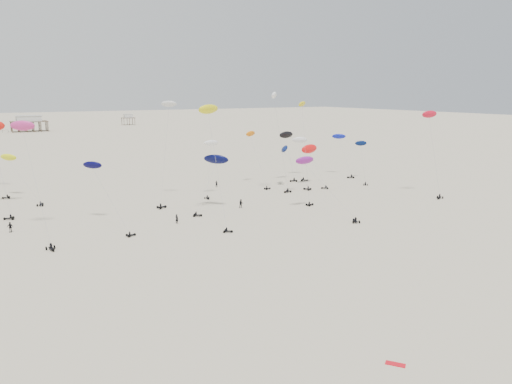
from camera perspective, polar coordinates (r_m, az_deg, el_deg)
ground_plane at (r=193.83m, az=-16.83°, el=3.69°), size 900.00×900.00×0.00m
pavilion_main at (r=339.55m, az=-24.49°, el=7.02°), size 21.00×13.00×9.80m
pavilion_small at (r=382.16m, az=-14.39°, el=7.96°), size 9.00×7.00×8.00m
rig_0 at (r=92.17m, az=-24.31°, el=3.17°), size 4.44×17.10×22.46m
rig_1 at (r=142.13m, az=12.06°, el=3.97°), size 8.94×11.64×14.20m
rig_2 at (r=124.74m, az=19.52°, el=5.64°), size 4.67×7.82×20.32m
rig_3 at (r=118.08m, az=-5.29°, el=3.90°), size 5.44×5.78×13.43m
rig_4 at (r=98.32m, az=-5.20°, el=7.73°), size 7.05×17.33×24.72m
rig_5 at (r=102.93m, az=7.04°, el=1.91°), size 4.90×16.98×17.18m
rig_6 at (r=146.25m, az=5.12°, el=4.87°), size 8.55×12.49×13.94m
rig_7 at (r=97.15m, az=-17.31°, el=1.29°), size 5.57×16.95×17.48m
rig_8 at (r=129.38m, az=3.80°, el=4.05°), size 5.48×11.29×11.84m
rig_9 at (r=149.40m, az=9.87°, el=4.89°), size 4.52×10.33×12.89m
rig_10 at (r=138.50m, az=3.68°, el=5.21°), size 4.59×4.62×13.88m
rig_11 at (r=112.28m, az=-10.27°, el=5.19°), size 8.90×11.65×23.24m
rig_14 at (r=105.07m, az=-4.82°, el=3.08°), size 10.69×8.90×12.88m
rig_16 at (r=127.73m, az=-25.66°, el=2.37°), size 7.87×18.26×17.42m
rig_17 at (r=133.35m, az=6.29°, el=4.48°), size 5.97×10.25×11.82m
rig_18 at (r=113.49m, az=5.60°, el=6.04°), size 6.55×11.26×22.98m
rig_19 at (r=131.87m, az=-0.11°, el=5.03°), size 3.89×11.90×15.72m
rig_20 at (r=121.67m, az=2.64°, el=7.03°), size 5.48×5.23×24.59m
spectator_0 at (r=95.93m, az=-9.02°, el=-3.56°), size 0.87×0.93×2.11m
spectator_1 at (r=107.00m, az=-1.71°, el=-1.84°), size 1.24×0.91×2.27m
spectator_2 at (r=99.04m, az=-26.24°, el=-4.15°), size 1.48×1.23×2.21m
spectator_3 at (r=130.63m, az=-4.53°, el=0.57°), size 0.87×0.84×1.99m
grounded_kite_b at (r=50.14m, az=15.65°, el=-18.45°), size 1.65×1.85×0.07m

